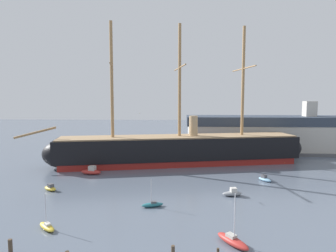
{
  "coord_description": "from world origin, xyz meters",
  "views": [
    {
      "loc": [
        5.11,
        -21.46,
        16.23
      ],
      "look_at": [
        2.65,
        34.66,
        10.91
      ],
      "focal_mm": 30.73,
      "sensor_mm": 36.0,
      "label": 1
    }
  ],
  "objects_px": {
    "motorboat_alongside_bow": "(91,171)",
    "motorboat_distant_centre": "(174,152)",
    "motorboat_alongside_stern": "(265,179)",
    "motorboat_far_right": "(281,161)",
    "motorboat_mid_right": "(232,193)",
    "sailboat_foreground_left": "(47,227)",
    "sailboat_foreground_right": "(233,240)",
    "motorboat_mid_left": "(50,188)",
    "tall_ship": "(179,149)",
    "mooring_piling_right_pair": "(10,247)",
    "dockside_warehouse_right": "(274,134)",
    "seagull_in_flight": "(140,113)",
    "sailboat_near_centre": "(152,204)"
  },
  "relations": [
    {
      "from": "sailboat_foreground_left",
      "to": "motorboat_far_right",
      "type": "distance_m",
      "value": 57.95
    },
    {
      "from": "motorboat_mid_right",
      "to": "mooring_piling_right_pair",
      "type": "distance_m",
      "value": 32.81
    },
    {
      "from": "motorboat_mid_left",
      "to": "motorboat_far_right",
      "type": "height_order",
      "value": "motorboat_far_right"
    },
    {
      "from": "motorboat_mid_left",
      "to": "tall_ship",
      "type": "bearing_deg",
      "value": 43.89
    },
    {
      "from": "dockside_warehouse_right",
      "to": "seagull_in_flight",
      "type": "relative_size",
      "value": 42.41
    },
    {
      "from": "tall_ship",
      "to": "sailboat_foreground_right",
      "type": "relative_size",
      "value": 11.87
    },
    {
      "from": "mooring_piling_right_pair",
      "to": "sailboat_near_centre",
      "type": "bearing_deg",
      "value": 46.09
    },
    {
      "from": "motorboat_mid_right",
      "to": "motorboat_alongside_stern",
      "type": "distance_m",
      "value": 12.03
    },
    {
      "from": "tall_ship",
      "to": "sailboat_foreground_right",
      "type": "distance_m",
      "value": 40.35
    },
    {
      "from": "sailboat_foreground_left",
      "to": "motorboat_far_right",
      "type": "relative_size",
      "value": 1.18
    },
    {
      "from": "dockside_warehouse_right",
      "to": "seagull_in_flight",
      "type": "height_order",
      "value": "dockside_warehouse_right"
    },
    {
      "from": "motorboat_alongside_stern",
      "to": "motorboat_far_right",
      "type": "distance_m",
      "value": 19.23
    },
    {
      "from": "motorboat_mid_right",
      "to": "sailboat_foreground_left",
      "type": "bearing_deg",
      "value": -151.78
    },
    {
      "from": "tall_ship",
      "to": "motorboat_alongside_stern",
      "type": "relative_size",
      "value": 22.09
    },
    {
      "from": "sailboat_near_centre",
      "to": "motorboat_far_right",
      "type": "height_order",
      "value": "sailboat_near_centre"
    },
    {
      "from": "sailboat_foreground_right",
      "to": "motorboat_mid_right",
      "type": "relative_size",
      "value": 1.72
    },
    {
      "from": "motorboat_mid_right",
      "to": "motorboat_far_right",
      "type": "distance_m",
      "value": 31.07
    },
    {
      "from": "motorboat_mid_right",
      "to": "sailboat_foreground_right",
      "type": "bearing_deg",
      "value": -99.97
    },
    {
      "from": "motorboat_mid_right",
      "to": "motorboat_alongside_stern",
      "type": "xyz_separation_m",
      "value": [
        7.96,
        9.03,
        -0.04
      ]
    },
    {
      "from": "sailboat_foreground_right",
      "to": "sailboat_near_centre",
      "type": "xyz_separation_m",
      "value": [
        -10.04,
        10.87,
        -0.14
      ]
    },
    {
      "from": "sailboat_near_centre",
      "to": "motorboat_distant_centre",
      "type": "relative_size",
      "value": 0.9
    },
    {
      "from": "seagull_in_flight",
      "to": "motorboat_mid_left",
      "type": "bearing_deg",
      "value": -164.81
    },
    {
      "from": "sailboat_foreground_right",
      "to": "tall_ship",
      "type": "bearing_deg",
      "value": 98.77
    },
    {
      "from": "motorboat_mid_left",
      "to": "motorboat_far_right",
      "type": "bearing_deg",
      "value": 26.67
    },
    {
      "from": "sailboat_foreground_left",
      "to": "motorboat_mid_left",
      "type": "relative_size",
      "value": 1.44
    },
    {
      "from": "motorboat_alongside_bow",
      "to": "motorboat_distant_centre",
      "type": "height_order",
      "value": "motorboat_distant_centre"
    },
    {
      "from": "motorboat_alongside_stern",
      "to": "motorboat_distant_centre",
      "type": "relative_size",
      "value": 0.66
    },
    {
      "from": "motorboat_far_right",
      "to": "mooring_piling_right_pair",
      "type": "height_order",
      "value": "mooring_piling_right_pair"
    },
    {
      "from": "tall_ship",
      "to": "motorboat_far_right",
      "type": "distance_m",
      "value": 26.35
    },
    {
      "from": "motorboat_far_right",
      "to": "dockside_warehouse_right",
      "type": "height_order",
      "value": "dockside_warehouse_right"
    },
    {
      "from": "sailboat_foreground_right",
      "to": "mooring_piling_right_pair",
      "type": "bearing_deg",
      "value": -172.43
    },
    {
      "from": "sailboat_near_centre",
      "to": "sailboat_foreground_right",
      "type": "bearing_deg",
      "value": -47.27
    },
    {
      "from": "sailboat_foreground_left",
      "to": "dockside_warehouse_right",
      "type": "bearing_deg",
      "value": 50.29
    },
    {
      "from": "sailboat_foreground_left",
      "to": "motorboat_alongside_stern",
      "type": "distance_m",
      "value": 40.23
    },
    {
      "from": "sailboat_near_centre",
      "to": "seagull_in_flight",
      "type": "xyz_separation_m",
      "value": [
        -3.43,
        11.14,
        13.19
      ]
    },
    {
      "from": "motorboat_mid_right",
      "to": "motorboat_alongside_bow",
      "type": "relative_size",
      "value": 0.74
    },
    {
      "from": "motorboat_far_right",
      "to": "seagull_in_flight",
      "type": "distance_m",
      "value": 41.19
    },
    {
      "from": "motorboat_far_right",
      "to": "dockside_warehouse_right",
      "type": "relative_size",
      "value": 0.07
    },
    {
      "from": "tall_ship",
      "to": "motorboat_distant_centre",
      "type": "bearing_deg",
      "value": 97.43
    },
    {
      "from": "motorboat_mid_left",
      "to": "motorboat_alongside_stern",
      "type": "relative_size",
      "value": 0.98
    },
    {
      "from": "sailboat_foreground_right",
      "to": "seagull_in_flight",
      "type": "xyz_separation_m",
      "value": [
        -13.48,
        22.01,
        13.06
      ]
    },
    {
      "from": "mooring_piling_right_pair",
      "to": "sailboat_foreground_right",
      "type": "bearing_deg",
      "value": 7.57
    },
    {
      "from": "mooring_piling_right_pair",
      "to": "motorboat_alongside_bow",
      "type": "bearing_deg",
      "value": 92.77
    },
    {
      "from": "sailboat_foreground_right",
      "to": "seagull_in_flight",
      "type": "bearing_deg",
      "value": 121.48
    },
    {
      "from": "motorboat_alongside_bow",
      "to": "dockside_warehouse_right",
      "type": "xyz_separation_m",
      "value": [
        47.65,
        28.05,
        4.81
      ]
    },
    {
      "from": "motorboat_alongside_bow",
      "to": "sailboat_foreground_right",
      "type": "bearing_deg",
      "value": -49.1
    },
    {
      "from": "tall_ship",
      "to": "sailboat_foreground_left",
      "type": "distance_m",
      "value": 40.56
    },
    {
      "from": "motorboat_alongside_bow",
      "to": "seagull_in_flight",
      "type": "height_order",
      "value": "seagull_in_flight"
    },
    {
      "from": "sailboat_near_centre",
      "to": "motorboat_mid_left",
      "type": "relative_size",
      "value": 1.38
    },
    {
      "from": "motorboat_mid_left",
      "to": "motorboat_distant_centre",
      "type": "relative_size",
      "value": 0.65
    }
  ]
}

